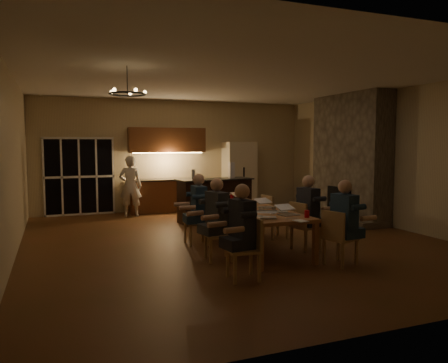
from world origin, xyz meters
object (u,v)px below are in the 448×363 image
(person_left_far, at_px, (199,210))
(laptop_d, at_px, (267,202))
(person_right_near, at_px, (344,223))
(redcup_mid, at_px, (224,204))
(bar_blender, at_px, (232,170))
(mug_front, at_px, (261,209))
(laptop_c, at_px, (235,203))
(can_silver, at_px, (274,210))
(chair_right_mid, at_px, (306,226))
(redcup_near, at_px, (307,214))
(redcup_far, at_px, (232,197))
(bar_island, at_px, (215,200))
(chair_right_far, at_px, (275,216))
(mug_mid, at_px, (244,202))
(plate_near, at_px, (282,212))
(refrigerator, at_px, (239,175))
(laptop_f, at_px, (242,195))
(can_cola, at_px, (219,197))
(plate_left, at_px, (255,216))
(chair_left_near, at_px, (243,249))
(laptop_b, at_px, (289,209))
(standing_person, at_px, (130,186))
(chandelier, at_px, (127,94))
(dining_table, at_px, (251,228))
(person_right_mid, at_px, (308,213))
(chair_left_mid, at_px, (219,234))
(bar_bottle, at_px, (193,174))
(plate_far, at_px, (252,202))
(mug_back, at_px, (219,201))
(person_left_near, at_px, (242,231))
(laptop_e, at_px, (218,196))
(laptop_a, at_px, (266,211))
(chair_left_far, at_px, (197,222))

(person_left_far, xyz_separation_m, laptop_d, (1.15, -0.59, 0.17))
(person_right_near, height_order, redcup_mid, person_right_near)
(laptop_d, distance_m, bar_blender, 3.11)
(mug_front, bearing_deg, laptop_d, 51.52)
(laptop_c, relative_size, can_silver, 2.67)
(chair_right_mid, height_order, redcup_near, chair_right_mid)
(redcup_far, bearing_deg, redcup_near, -84.07)
(chair_right_mid, height_order, can_silver, chair_right_mid)
(person_right_near, bearing_deg, redcup_mid, 27.84)
(bar_island, bearing_deg, chair_right_far, -83.08)
(mug_mid, xyz_separation_m, plate_near, (0.22, -1.14, -0.04))
(refrigerator, relative_size, bar_island, 1.05)
(laptop_f, distance_m, redcup_mid, 1.05)
(can_cola, height_order, plate_left, can_cola)
(chair_left_near, xyz_separation_m, plate_near, (1.21, 1.07, 0.31))
(refrigerator, distance_m, mug_front, 5.59)
(laptop_b, height_order, laptop_c, same)
(standing_person, bearing_deg, redcup_far, 132.69)
(chandelier, distance_m, plate_left, 2.87)
(laptop_c, xyz_separation_m, bar_blender, (1.14, 2.93, 0.42))
(dining_table, relative_size, person_right_mid, 2.10)
(chair_left_mid, bearing_deg, bar_bottle, 175.09)
(person_right_mid, bearing_deg, bar_island, 3.85)
(chair_right_far, bearing_deg, person_right_near, 176.70)
(chair_left_near, distance_m, plate_far, 2.76)
(mug_back, height_order, can_cola, can_cola)
(laptop_f, xyz_separation_m, can_cola, (-0.42, 0.26, -0.05))
(person_right_mid, height_order, chandelier, chandelier)
(chair_left_mid, height_order, standing_person, standing_person)
(plate_left, bearing_deg, can_silver, 20.95)
(bar_bottle, bearing_deg, person_left_near, -98.50)
(mug_back, relative_size, can_cola, 0.83)
(chair_left_mid, relative_size, person_right_mid, 0.64)
(laptop_e, height_order, plate_far, laptop_e)
(can_cola, xyz_separation_m, plate_far, (0.49, -0.62, -0.05))
(chair_right_mid, height_order, plate_near, chair_right_mid)
(standing_person, relative_size, laptop_c, 5.11)
(chair_left_near, distance_m, laptop_f, 3.07)
(person_right_mid, bearing_deg, laptop_a, 109.27)
(person_right_near, bearing_deg, can_cola, 12.63)
(plate_far, distance_m, bar_bottle, 2.26)
(laptop_a, relative_size, plate_near, 1.39)
(laptop_b, bearing_deg, laptop_f, 78.67)
(bar_island, xyz_separation_m, bar_blender, (0.51, 0.13, 0.74))
(laptop_b, bearing_deg, mug_mid, 86.61)
(laptop_c, bearing_deg, chair_left_far, -38.87)
(person_right_near, relative_size, person_left_far, 1.00)
(laptop_a, bearing_deg, person_left_near, 63.99)
(chandelier, bearing_deg, person_right_near, -25.27)
(chair_left_near, xyz_separation_m, can_silver, (0.99, 0.96, 0.37))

